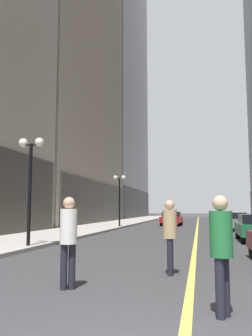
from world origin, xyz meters
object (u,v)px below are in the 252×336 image
object	(u,v)px
car_grey	(234,221)
pedestrian_in_green_parka	(221,245)
pedestrian_in_white_shirt	(68,235)
street_lamp_left_near	(31,167)
car_red	(172,218)
pedestrian_in_tan_trench	(170,231)
street_lamp_left_far	(120,189)

from	to	relation	value
car_grey	pedestrian_in_green_parka	bearing A→B (deg)	-95.66
car_grey	pedestrian_in_white_shirt	bearing A→B (deg)	-103.53
street_lamp_left_near	car_red	bearing A→B (deg)	79.68
car_red	pedestrian_in_tan_trench	xyz separation A→B (m)	(1.92, -26.27, 0.33)
street_lamp_left_far	street_lamp_left_near	bearing A→B (deg)	-90.00
pedestrian_in_white_shirt	street_lamp_left_near	size ratio (longest dim) A/B	0.41
street_lamp_left_far	car_grey	bearing A→B (deg)	-9.58
car_grey	street_lamp_left_near	xyz separation A→B (m)	(-9.16, -14.90, 2.54)
pedestrian_in_white_shirt	car_grey	bearing A→B (deg)	76.47
street_lamp_left_near	street_lamp_left_far	size ratio (longest dim) A/B	1.00
car_red	pedestrian_in_tan_trench	bearing A→B (deg)	-85.81
car_grey	pedestrian_in_tan_trench	distance (m)	19.59
car_grey	pedestrian_in_green_parka	xyz separation A→B (m)	(-2.23, -22.52, 0.32)
pedestrian_in_green_parka	street_lamp_left_far	xyz separation A→B (m)	(-6.92, 24.07, 2.22)
car_red	street_lamp_left_far	size ratio (longest dim) A/B	0.94
street_lamp_left_far	pedestrian_in_tan_trench	bearing A→B (deg)	-74.20
pedestrian_in_white_shirt	pedestrian_in_green_parka	world-z (taller)	pedestrian_in_white_shirt
pedestrian_in_tan_trench	street_lamp_left_near	bearing A→B (deg)	143.20
car_red	pedestrian_in_white_shirt	bearing A→B (deg)	-89.87
pedestrian_in_green_parka	car_grey	bearing A→B (deg)	84.34
car_grey	car_red	size ratio (longest dim) A/B	1.05
car_grey	street_lamp_left_near	bearing A→B (deg)	-121.57
car_red	pedestrian_in_white_shirt	xyz separation A→B (m)	(0.06, -28.19, 0.34)
car_red	street_lamp_left_near	distance (m)	22.35
pedestrian_in_green_parka	pedestrian_in_white_shirt	bearing A→B (deg)	155.96
pedestrian_in_green_parka	pedestrian_in_tan_trench	world-z (taller)	pedestrian_in_tan_trench
pedestrian_in_tan_trench	street_lamp_left_far	distance (m)	21.79
car_red	street_lamp_left_near	size ratio (longest dim) A/B	0.94
street_lamp_left_near	pedestrian_in_green_parka	bearing A→B (deg)	-47.77
car_grey	pedestrian_in_green_parka	size ratio (longest dim) A/B	2.47
pedestrian_in_tan_trench	street_lamp_left_far	size ratio (longest dim) A/B	0.40
car_grey	street_lamp_left_near	distance (m)	17.67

